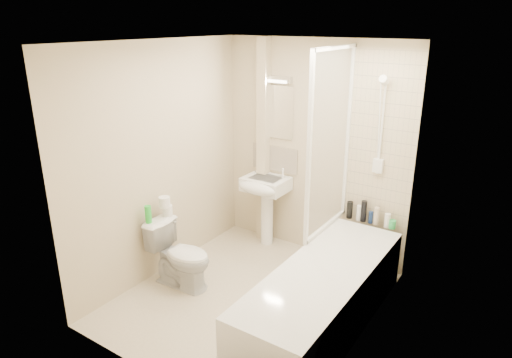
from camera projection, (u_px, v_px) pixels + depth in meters
The scene contains 26 objects.
floor at pixel (250, 298), 4.44m from camera, with size 2.50×2.50×0.00m, color beige.
wall_back at pixel (314, 151), 5.03m from camera, with size 2.20×0.02×2.40m, color beige.
wall_left at pixel (160, 162), 4.62m from camera, with size 0.02×2.50×2.40m, color beige.
wall_right at pixel (368, 210), 3.47m from camera, with size 0.02×2.50×2.40m, color beige.
ceiling at pixel (249, 42), 3.65m from camera, with size 2.20×2.50×0.02m, color white.
tile_back at pixel (381, 141), 4.55m from camera, with size 0.70×0.01×1.75m, color beige.
tile_right at pixel (371, 181), 3.43m from camera, with size 0.01×2.10×1.75m, color beige.
pipe_boxing at pixel (263, 144), 5.30m from camera, with size 0.12×0.12×2.40m, color beige.
splashback at pixel (275, 158), 5.33m from camera, with size 0.60×0.01×0.30m, color beige.
mirror at pixel (275, 112), 5.15m from camera, with size 0.46×0.01×0.60m, color white.
strip_light at pixel (275, 79), 5.01m from camera, with size 0.42×0.07×0.07m, color silver.
bathtub at pixel (323, 296), 3.98m from camera, with size 0.70×2.10×0.55m.
shower_screen at pixel (331, 143), 4.38m from camera, with size 0.04×0.92×1.80m.
shower_fixture at pixel (381, 130), 4.48m from camera, with size 0.10×0.16×0.99m.
pedestal_sink at pixel (264, 192), 5.27m from camera, with size 0.50×0.47×0.97m.
bottle_black_a at pixel (350, 210), 4.88m from camera, with size 0.06×0.06×0.19m, color black.
bottle_white_a at pixel (359, 213), 4.83m from camera, with size 0.05×0.05×0.17m, color white.
bottle_black_b at pixel (364, 211), 4.79m from camera, with size 0.06×0.06×0.23m, color black.
bottle_blue at pixel (371, 217), 4.76m from camera, with size 0.05×0.05×0.13m, color navy.
bottle_cream at pixel (376, 216), 4.72m from camera, with size 0.06×0.06×0.19m, color beige.
bottle_white_b at pixel (387, 220), 4.67m from camera, with size 0.06×0.06×0.15m, color white.
bottle_green at pixel (392, 224), 4.65m from camera, with size 0.07×0.07×0.09m, color #32C55E.
toilet at pixel (181, 255), 4.57m from camera, with size 0.68×0.40×0.67m, color white.
toilet_roll_lower at pixel (167, 210), 4.65m from camera, with size 0.10×0.10×0.11m, color white.
toilet_roll_upper at pixel (165, 202), 4.58m from camera, with size 0.11×0.11×0.11m, color white.
green_bottle at pixel (148, 214), 4.47m from camera, with size 0.06×0.06×0.18m, color green.
Camera 1 is at (2.16, -3.13, 2.57)m, focal length 32.00 mm.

